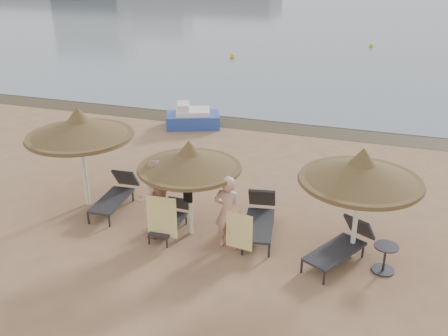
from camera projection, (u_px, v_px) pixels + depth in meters
The scene contains 19 objects.
ground at pixel (174, 240), 12.40m from camera, with size 160.00×160.00×0.00m, color #A3754F.
wet_sand_strip at pixel (265, 125), 20.59m from camera, with size 200.00×1.60×0.01m, color #493D2A.
palapa_left at pixel (79, 128), 13.27m from camera, with size 2.89×2.89×2.86m.
palapa_center at pixel (189, 160), 11.92m from camera, with size 2.54×2.54×2.52m.
palapa_right at pixel (361, 172), 10.90m from camera, with size 2.75×2.75×2.73m.
lounger_far_left at pixel (116, 194), 13.88m from camera, with size 0.80×2.04×0.89m.
lounger_near_left at pixel (172, 218), 12.78m from camera, with size 0.54×1.61×0.72m.
lounger_near_right at pixel (260, 217), 12.62m from camera, with size 1.04×2.19×0.94m.
lounger_far_right at pixel (342, 244), 11.47m from camera, with size 1.54×2.08×0.90m.
side_table at pixel (384, 259), 11.09m from camera, with size 0.54×0.54×0.66m.
person_left at pixel (154, 193), 12.20m from camera, with size 1.08×0.70×2.36m, color tan.
person_right at pixel (228, 207), 11.68m from camera, with size 1.01×0.66×2.20m, color tan.
towel_left at pixel (162, 217), 11.96m from camera, with size 0.77×0.05×1.08m.
towel_right at pixel (239, 231), 11.54m from camera, with size 0.67×0.11×0.94m.
bag_patterned at pixel (193, 181), 12.33m from camera, with size 0.33×0.12×0.42m.
bag_dark at pixel (188, 195), 12.13m from camera, with size 0.25×0.16×0.34m.
pedal_boat at pixel (192, 118), 20.33m from camera, with size 2.44×1.95×0.99m.
buoy_left at pixel (232, 56), 33.37m from camera, with size 0.36×0.36×0.36m, color yellow.
buoy_mid at pixel (371, 45), 37.30m from camera, with size 0.33×0.33×0.33m, color yellow.
Camera 1 is at (4.53, -9.73, 6.59)m, focal length 40.00 mm.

